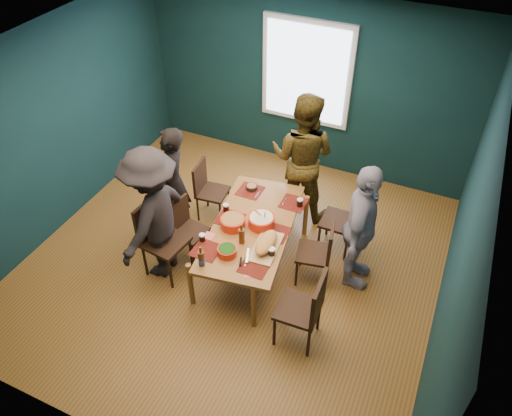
{
  "coord_description": "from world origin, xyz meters",
  "views": [
    {
      "loc": [
        2.09,
        -3.93,
        4.72
      ],
      "look_at": [
        0.28,
        0.07,
        0.96
      ],
      "focal_mm": 35.0,
      "sensor_mm": 36.0,
      "label": 1
    }
  ],
  "objects_px": {
    "cutting_board": "(266,244)",
    "person_right": "(360,228)",
    "chair_left_mid": "(185,225)",
    "bowl_herbs": "(227,251)",
    "chair_right_near": "(307,306)",
    "dining_table": "(252,230)",
    "chair_right_mid": "(321,249)",
    "person_far_left": "(173,183)",
    "person_near_left": "(154,215)",
    "person_back": "(302,157)",
    "chair_right_far": "(346,217)",
    "bowl_salad": "(233,222)",
    "chair_left_near": "(158,233)",
    "bowl_dumpling": "(261,221)",
    "chair_left_far": "(207,186)"
  },
  "relations": [
    {
      "from": "dining_table",
      "to": "chair_left_mid",
      "type": "bearing_deg",
      "value": -179.93
    },
    {
      "from": "person_far_left",
      "to": "chair_right_near",
      "type": "bearing_deg",
      "value": 47.17
    },
    {
      "from": "bowl_dumpling",
      "to": "person_back",
      "type": "bearing_deg",
      "value": 87.28
    },
    {
      "from": "person_far_left",
      "to": "cutting_board",
      "type": "relative_size",
      "value": 2.33
    },
    {
      "from": "chair_left_near",
      "to": "bowl_herbs",
      "type": "relative_size",
      "value": 4.69
    },
    {
      "from": "person_back",
      "to": "bowl_salad",
      "type": "relative_size",
      "value": 6.15
    },
    {
      "from": "chair_right_far",
      "to": "bowl_salad",
      "type": "relative_size",
      "value": 3.13
    },
    {
      "from": "chair_left_mid",
      "to": "bowl_salad",
      "type": "relative_size",
      "value": 2.77
    },
    {
      "from": "bowl_salad",
      "to": "bowl_dumpling",
      "type": "xyz_separation_m",
      "value": [
        0.3,
        0.16,
        0.0
      ]
    },
    {
      "from": "chair_right_near",
      "to": "dining_table",
      "type": "bearing_deg",
      "value": 139.42
    },
    {
      "from": "chair_right_far",
      "to": "person_far_left",
      "type": "distance_m",
      "value": 2.25
    },
    {
      "from": "chair_right_far",
      "to": "bowl_dumpling",
      "type": "distance_m",
      "value": 1.13
    },
    {
      "from": "person_right",
      "to": "cutting_board",
      "type": "xyz_separation_m",
      "value": [
        -0.92,
        -0.59,
        -0.08
      ]
    },
    {
      "from": "person_back",
      "to": "person_near_left",
      "type": "xyz_separation_m",
      "value": [
        -1.18,
        -1.78,
        -0.03
      ]
    },
    {
      "from": "dining_table",
      "to": "chair_right_mid",
      "type": "distance_m",
      "value": 0.86
    },
    {
      "from": "chair_right_near",
      "to": "chair_left_mid",
      "type": "bearing_deg",
      "value": 158.48
    },
    {
      "from": "chair_right_mid",
      "to": "chair_left_far",
      "type": "bearing_deg",
      "value": 153.13
    },
    {
      "from": "bowl_herbs",
      "to": "person_right",
      "type": "bearing_deg",
      "value": 34.03
    },
    {
      "from": "chair_right_mid",
      "to": "bowl_herbs",
      "type": "relative_size",
      "value": 3.99
    },
    {
      "from": "chair_left_near",
      "to": "person_near_left",
      "type": "height_order",
      "value": "person_near_left"
    },
    {
      "from": "dining_table",
      "to": "person_right",
      "type": "height_order",
      "value": "person_right"
    },
    {
      "from": "dining_table",
      "to": "person_back",
      "type": "bearing_deg",
      "value": 74.73
    },
    {
      "from": "person_right",
      "to": "person_near_left",
      "type": "height_order",
      "value": "person_near_left"
    },
    {
      "from": "bowl_salad",
      "to": "bowl_herbs",
      "type": "distance_m",
      "value": 0.47
    },
    {
      "from": "person_back",
      "to": "person_near_left",
      "type": "height_order",
      "value": "person_back"
    },
    {
      "from": "dining_table",
      "to": "chair_right_near",
      "type": "distance_m",
      "value": 1.25
    },
    {
      "from": "dining_table",
      "to": "person_right",
      "type": "bearing_deg",
      "value": 6.09
    },
    {
      "from": "chair_left_near",
      "to": "chair_right_mid",
      "type": "height_order",
      "value": "chair_left_near"
    },
    {
      "from": "person_far_left",
      "to": "person_near_left",
      "type": "relative_size",
      "value": 0.9
    },
    {
      "from": "bowl_salad",
      "to": "chair_left_mid",
      "type": "bearing_deg",
      "value": -177.69
    },
    {
      "from": "dining_table",
      "to": "person_near_left",
      "type": "distance_m",
      "value": 1.18
    },
    {
      "from": "chair_left_far",
      "to": "chair_left_mid",
      "type": "bearing_deg",
      "value": -87.67
    },
    {
      "from": "person_back",
      "to": "person_near_left",
      "type": "distance_m",
      "value": 2.14
    },
    {
      "from": "chair_right_mid",
      "to": "person_near_left",
      "type": "distance_m",
      "value": 2.01
    },
    {
      "from": "chair_left_near",
      "to": "bowl_dumpling",
      "type": "height_order",
      "value": "chair_left_near"
    },
    {
      "from": "dining_table",
      "to": "person_far_left",
      "type": "distance_m",
      "value": 1.24
    },
    {
      "from": "chair_left_mid",
      "to": "chair_right_near",
      "type": "xyz_separation_m",
      "value": [
        1.86,
        -0.64,
        0.09
      ]
    },
    {
      "from": "chair_right_far",
      "to": "chair_left_mid",
      "type": "bearing_deg",
      "value": -153.52
    },
    {
      "from": "chair_left_mid",
      "to": "bowl_herbs",
      "type": "xyz_separation_m",
      "value": [
        0.81,
        -0.42,
        0.26
      ]
    },
    {
      "from": "dining_table",
      "to": "bowl_salad",
      "type": "xyz_separation_m",
      "value": [
        -0.21,
        -0.1,
        0.13
      ]
    },
    {
      "from": "chair_right_far",
      "to": "person_back",
      "type": "distance_m",
      "value": 1.02
    },
    {
      "from": "chair_left_far",
      "to": "bowl_dumpling",
      "type": "relative_size",
      "value": 2.73
    },
    {
      "from": "chair_left_mid",
      "to": "chair_right_mid",
      "type": "height_order",
      "value": "chair_right_mid"
    },
    {
      "from": "cutting_board",
      "to": "chair_right_far",
      "type": "bearing_deg",
      "value": 53.47
    },
    {
      "from": "bowl_salad",
      "to": "person_far_left",
      "type": "bearing_deg",
      "value": 162.78
    },
    {
      "from": "cutting_board",
      "to": "person_right",
      "type": "bearing_deg",
      "value": 28.32
    },
    {
      "from": "bowl_dumpling",
      "to": "cutting_board",
      "type": "xyz_separation_m",
      "value": [
        0.2,
        -0.33,
        -0.0
      ]
    },
    {
      "from": "chair_left_mid",
      "to": "person_back",
      "type": "bearing_deg",
      "value": 62.24
    },
    {
      "from": "dining_table",
      "to": "chair_right_far",
      "type": "bearing_deg",
      "value": 30.44
    },
    {
      "from": "chair_right_far",
      "to": "person_near_left",
      "type": "xyz_separation_m",
      "value": [
        -1.98,
        -1.27,
        0.34
      ]
    }
  ]
}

